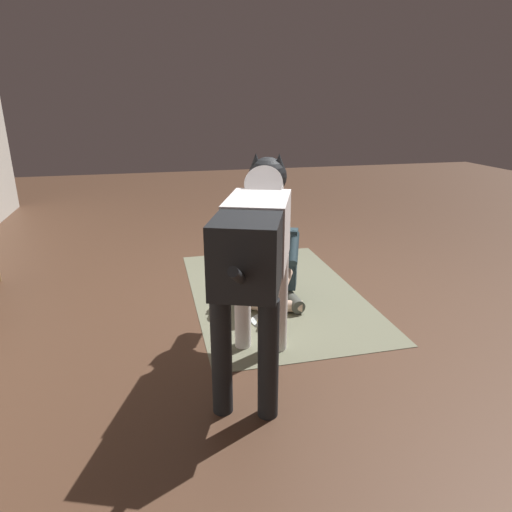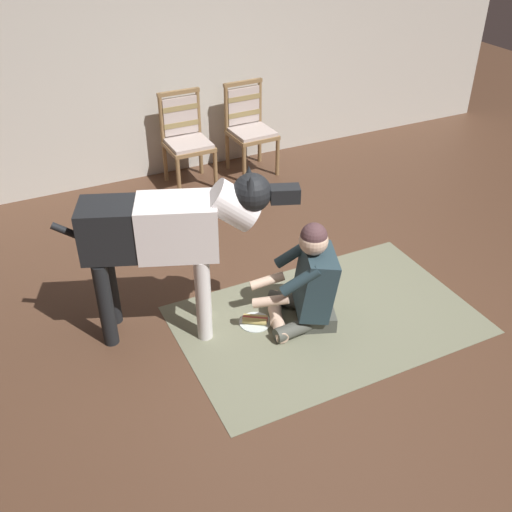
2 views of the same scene
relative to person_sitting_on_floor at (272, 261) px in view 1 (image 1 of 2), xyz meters
The scene contains 5 objects.
ground_plane 0.40m from the person_sitting_on_floor, 73.00° to the right, with size 14.83×14.83×0.00m, color #4D3223.
area_rug 0.38m from the person_sitting_on_floor, 24.71° to the right, with size 2.24×1.42×0.01m, color #6C6E57.
person_sitting_on_floor is the anchor object (origin of this frame).
large_dog 1.09m from the person_sitting_on_floor, 159.00° to the left, with size 1.58×0.74×1.27m.
hot_dog_on_plate 0.51m from the person_sitting_on_floor, 159.00° to the left, with size 0.24×0.24×0.06m.
Camera 1 is at (-3.39, 1.11, 1.61)m, focal length 31.35 mm.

